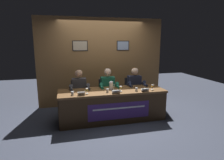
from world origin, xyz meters
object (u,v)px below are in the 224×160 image
at_px(water_cup_center, 107,91).
at_px(juice_glass_right, 152,86).
at_px(water_cup_right, 136,90).
at_px(water_pitcher_central, 111,85).
at_px(chair_left, 79,98).
at_px(panelist_center, 108,88).
at_px(nameplate_right, 145,90).
at_px(water_cup_left, 72,93).
at_px(chair_right, 132,94).
at_px(conference_table, 113,101).
at_px(juice_glass_left, 87,90).
at_px(nameplate_center, 116,92).
at_px(juice_glass_center, 121,88).
at_px(nameplate_left, 81,94).
at_px(chair_center, 107,96).
at_px(panelist_left, 79,89).
at_px(panelist_right, 135,86).

xyz_separation_m(water_cup_center, juice_glass_right, (1.13, -0.03, 0.05)).
height_order(water_cup_right, water_pitcher_central, water_pitcher_central).
bearing_deg(water_cup_right, chair_left, 146.75).
distance_m(panelist_center, juice_glass_right, 1.16).
height_order(water_cup_center, nameplate_right, water_cup_center).
xyz_separation_m(water_cup_left, water_pitcher_central, (0.96, 0.32, 0.06)).
distance_m(chair_left, panelist_center, 0.83).
distance_m(chair_right, nameplate_right, 1.00).
xyz_separation_m(panelist_center, nameplate_right, (0.73, -0.74, 0.08)).
height_order(conference_table, nameplate_right, nameplate_right).
height_order(juice_glass_left, chair_right, chair_right).
bearing_deg(water_cup_right, chair_right, 75.57).
relative_size(chair_left, water_pitcher_central, 4.23).
relative_size(conference_table, nameplate_center, 13.55).
relative_size(water_cup_left, juice_glass_center, 0.69).
relative_size(water_cup_left, nameplate_center, 0.45).
bearing_deg(nameplate_left, chair_center, 49.43).
relative_size(panelist_left, panelist_center, 1.00).
bearing_deg(water_cup_center, chair_right, 40.79).
relative_size(juice_glass_left, water_cup_center, 1.46).
relative_size(panelist_center, juice_glass_center, 9.80).
height_order(chair_center, juice_glass_right, chair_center).
height_order(nameplate_center, water_cup_center, water_cup_center).
bearing_deg(conference_table, chair_left, 137.06).
bearing_deg(water_cup_center, panelist_right, 32.87).
relative_size(nameplate_left, water_cup_center, 1.87).
bearing_deg(water_pitcher_central, juice_glass_right, -16.80).
relative_size(nameplate_left, chair_center, 0.18).
bearing_deg(juice_glass_right, water_pitcher_central, 163.20).
distance_m(nameplate_center, water_cup_center, 0.22).
distance_m(conference_table, water_cup_right, 0.62).
height_order(panelist_center, juice_glass_center, panelist_center).
bearing_deg(nameplate_right, water_cup_left, 176.72).
height_order(panelist_left, panelist_center, same).
bearing_deg(panelist_left, juice_glass_right, -19.64).
bearing_deg(nameplate_center, juice_glass_left, 166.26).
xyz_separation_m(chair_right, water_pitcher_central, (-0.76, -0.52, 0.41)).
relative_size(nameplate_left, panelist_right, 0.13).
height_order(nameplate_center, panelist_right, panelist_right).
height_order(water_cup_left, water_pitcher_central, water_pitcher_central).
xyz_separation_m(water_cup_left, juice_glass_right, (1.93, 0.02, 0.05)).
bearing_deg(conference_table, water_pitcher_central, 90.34).
bearing_deg(nameplate_center, chair_center, 90.72).
relative_size(nameplate_center, juice_glass_center, 1.54).
relative_size(water_cup_center, juice_glass_right, 0.69).
bearing_deg(chair_center, water_pitcher_central, -89.98).
height_order(chair_left, chair_right, same).
distance_m(juice_glass_left, chair_center, 1.08).
bearing_deg(water_cup_center, nameplate_left, -169.65).
bearing_deg(water_pitcher_central, panelist_center, 90.03).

